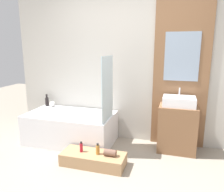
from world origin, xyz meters
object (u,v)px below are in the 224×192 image
Objects in this scene: vase_round_light at (52,104)px; sink at (179,101)px; wooden_step_bench at (93,159)px; bottle_soap_primary at (81,147)px; bathtub at (71,128)px; vase_tall_dark at (47,101)px; bottle_soap_secondary at (98,149)px.

sink is at bearing -3.14° from vase_round_light.
bottle_soap_primary is at bearing 180.00° from wooden_step_bench.
sink is 3.19× the size of bottle_soap_primary.
wooden_step_bench is 1.51m from sink.
bathtub is 0.67m from vase_round_light.
vase_tall_dark is (-1.28, 0.92, 0.51)m from wooden_step_bench.
sink is at bearing 31.72° from bottle_soap_primary.
bathtub reaches higher than bottle_soap_primary.
bottle_soap_primary reaches higher than wooden_step_bench.
bathtub is at bearing -174.23° from sink.
bottle_soap_secondary is (1.35, -0.92, -0.36)m from vase_tall_dark.
vase_tall_dark reaches higher than bottle_soap_primary.
bottle_soap_secondary is at bearing 0.00° from bottle_soap_primary.
bathtub is 1.65× the size of wooden_step_bench.
bottle_soap_secondary reaches higher than bottle_soap_primary.
vase_round_light reaches higher than bathtub.
sink is 2.25m from vase_round_light.
bathtub is 0.79m from vase_tall_dark.
wooden_step_bench is 3.94× the size of vase_tall_dark.
bottle_soap_secondary is at bearing -142.60° from sink.
vase_tall_dark is 2.14× the size of vase_round_light.
vase_tall_dark reaches higher than wooden_step_bench.
vase_round_light is at bearing 137.45° from bottle_soap_primary.
vase_tall_dark is (-0.64, 0.32, 0.34)m from bathtub.
vase_round_light is at bearing 176.86° from sink.
bottle_soap_secondary is at bearing -36.39° from vase_round_light.
vase_round_light is 0.70× the size of bottle_soap_primary.
sink is 2.12× the size of vase_tall_dark.
wooden_step_bench is at bearing -35.73° from vase_tall_dark.
sink reaches higher than bottle_soap_primary.
wooden_step_bench is 1.86× the size of sink.
vase_round_light is 1.37m from bottle_soap_primary.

